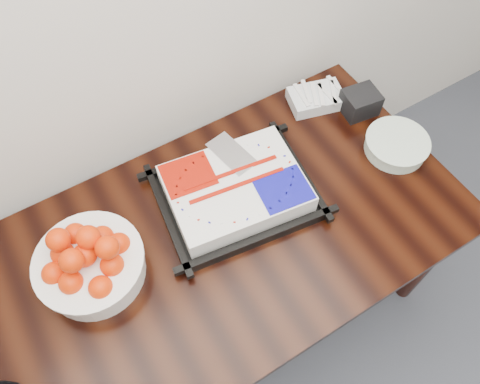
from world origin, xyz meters
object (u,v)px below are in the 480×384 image
tangerine_bowl (89,261)px  cake_tray (235,190)px  table (209,254)px  napkin_box (360,102)px  plate_stack (396,145)px

tangerine_bowl → cake_tray: bearing=1.0°
table → napkin_box: bearing=14.0°
table → cake_tray: 0.24m
tangerine_bowl → plate_stack: size_ratio=1.43×
tangerine_bowl → napkin_box: size_ratio=2.59×
cake_tray → tangerine_bowl: bearing=-179.0°
cake_tray → tangerine_bowl: size_ratio=1.68×
table → tangerine_bowl: bearing=165.0°
cake_tray → plate_stack: size_ratio=2.41×
table → napkin_box: napkin_box is taller
plate_stack → napkin_box: bearing=88.3°
table → plate_stack: size_ratio=7.58×
cake_tray → napkin_box: (0.63, 0.10, -0.00)m
cake_tray → plate_stack: 0.64m
table → cake_tray: bearing=31.2°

